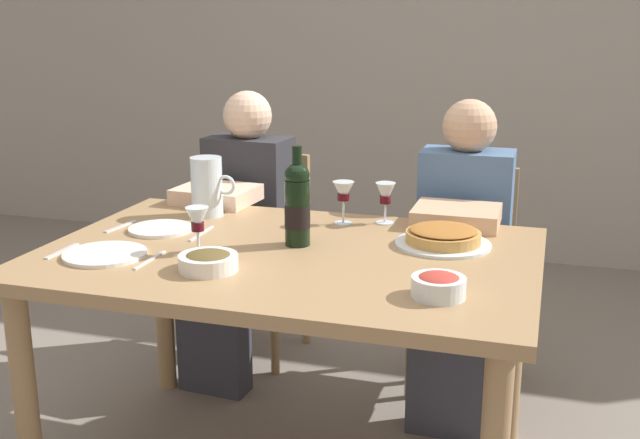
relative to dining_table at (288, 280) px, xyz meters
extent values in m
cube|color=#A3998E|center=(0.00, 2.58, 0.73)|extent=(8.00, 0.10, 2.80)
cube|color=#9E7A51|center=(0.00, 0.00, 0.07)|extent=(1.50, 1.00, 0.04)
cylinder|color=#9E7A51|center=(-0.67, -0.42, -0.31)|extent=(0.07, 0.07, 0.72)
cylinder|color=#9E7A51|center=(-0.67, 0.42, -0.31)|extent=(0.07, 0.07, 0.72)
cylinder|color=#9E7A51|center=(0.67, 0.42, -0.31)|extent=(0.07, 0.07, 0.72)
cylinder|color=black|center=(0.01, 0.07, 0.20)|extent=(0.08, 0.08, 0.21)
sphere|color=black|center=(0.01, 0.07, 0.31)|extent=(0.08, 0.08, 0.08)
cylinder|color=black|center=(0.01, 0.07, 0.36)|extent=(0.03, 0.03, 0.08)
cylinder|color=black|center=(0.01, 0.07, 0.19)|extent=(0.08, 0.08, 0.07)
cylinder|color=silver|center=(-0.42, 0.32, 0.20)|extent=(0.11, 0.11, 0.21)
cylinder|color=silver|center=(-0.42, 0.32, 0.16)|extent=(0.10, 0.10, 0.13)
torus|color=silver|center=(-0.34, 0.32, 0.21)|extent=(0.07, 0.01, 0.07)
cylinder|color=silver|center=(0.44, 0.20, 0.10)|extent=(0.30, 0.30, 0.01)
cylinder|color=#C18E47|center=(0.44, 0.20, 0.12)|extent=(0.23, 0.23, 0.03)
ellipsoid|color=#9E6028|center=(0.44, 0.20, 0.14)|extent=(0.21, 0.21, 0.02)
cylinder|color=silver|center=(0.50, -0.26, 0.12)|extent=(0.14, 0.14, 0.05)
ellipsoid|color=#B2382D|center=(0.50, -0.26, 0.14)|extent=(0.11, 0.11, 0.04)
cylinder|color=white|center=(-0.15, -0.24, 0.12)|extent=(0.17, 0.17, 0.05)
ellipsoid|color=brown|center=(-0.15, -0.24, 0.13)|extent=(0.14, 0.14, 0.03)
cylinder|color=silver|center=(0.08, 0.36, 0.09)|extent=(0.06, 0.06, 0.00)
cylinder|color=silver|center=(0.08, 0.36, 0.13)|extent=(0.01, 0.01, 0.08)
cone|color=silver|center=(0.08, 0.36, 0.21)|extent=(0.07, 0.07, 0.07)
cylinder|color=#470A14|center=(0.08, 0.36, 0.19)|extent=(0.04, 0.04, 0.02)
cylinder|color=silver|center=(-0.25, -0.10, 0.09)|extent=(0.06, 0.06, 0.00)
cylinder|color=silver|center=(-0.25, -0.10, 0.13)|extent=(0.01, 0.01, 0.07)
cone|color=silver|center=(-0.25, -0.10, 0.20)|extent=(0.07, 0.07, 0.08)
cylinder|color=#470A14|center=(-0.25, -0.10, 0.18)|extent=(0.04, 0.04, 0.03)
cylinder|color=silver|center=(0.21, 0.41, 0.09)|extent=(0.06, 0.06, 0.00)
cylinder|color=silver|center=(0.21, 0.41, 0.13)|extent=(0.01, 0.01, 0.06)
cone|color=silver|center=(0.21, 0.41, 0.20)|extent=(0.07, 0.07, 0.08)
cylinder|color=#470A14|center=(0.21, 0.41, 0.18)|extent=(0.04, 0.04, 0.03)
cylinder|color=white|center=(-0.51, -0.21, 0.10)|extent=(0.25, 0.25, 0.01)
cylinder|color=white|center=(-0.48, 0.09, 0.10)|extent=(0.21, 0.21, 0.01)
cube|color=silver|center=(-0.66, -0.21, 0.09)|extent=(0.01, 0.16, 0.00)
cube|color=silver|center=(-0.36, -0.21, 0.09)|extent=(0.01, 0.18, 0.00)
cube|color=silver|center=(-0.33, 0.09, 0.09)|extent=(0.01, 0.18, 0.00)
cube|color=silver|center=(-0.63, 0.09, 0.09)|extent=(0.04, 0.16, 0.00)
cube|color=#9E7A51|center=(-0.45, 0.83, -0.21)|extent=(0.43, 0.43, 0.02)
cube|color=#9E7A51|center=(-0.44, 1.02, 0.00)|extent=(0.36, 0.06, 0.40)
cylinder|color=#9E7A51|center=(-0.63, 0.68, -0.44)|extent=(0.04, 0.04, 0.45)
cylinder|color=#9E7A51|center=(-0.29, 0.65, -0.44)|extent=(0.04, 0.04, 0.45)
cylinder|color=#9E7A51|center=(-0.61, 1.02, -0.44)|extent=(0.04, 0.04, 0.45)
cylinder|color=#9E7A51|center=(-0.27, 0.99, -0.44)|extent=(0.04, 0.04, 0.45)
cube|color=#2D2D33|center=(-0.45, 0.79, 0.05)|extent=(0.35, 0.22, 0.50)
sphere|color=beige|center=(-0.45, 0.79, 0.39)|extent=(0.20, 0.20, 0.20)
cube|color=#33333D|center=(-0.46, 0.60, -0.20)|extent=(0.33, 0.40, 0.14)
cube|color=#33333D|center=(-0.48, 0.45, -0.47)|extent=(0.28, 0.14, 0.40)
cube|color=beige|center=(-0.47, 0.51, 0.12)|extent=(0.31, 0.26, 0.06)
cube|color=#9E7A51|center=(0.45, 0.78, -0.21)|extent=(0.40, 0.40, 0.02)
cube|color=#9E7A51|center=(0.45, 0.97, 0.00)|extent=(0.36, 0.03, 0.40)
cylinder|color=#9E7A51|center=(0.28, 0.61, -0.44)|extent=(0.04, 0.04, 0.45)
cylinder|color=#9E7A51|center=(0.62, 0.61, -0.44)|extent=(0.04, 0.04, 0.45)
cylinder|color=#9E7A51|center=(0.28, 0.95, -0.44)|extent=(0.04, 0.04, 0.45)
cylinder|color=#9E7A51|center=(0.62, 0.95, -0.44)|extent=(0.04, 0.04, 0.45)
cube|color=#4C6B93|center=(0.45, 0.74, 0.05)|extent=(0.34, 0.20, 0.50)
sphere|color=tan|center=(0.45, 0.74, 0.39)|extent=(0.20, 0.20, 0.20)
cube|color=#33333D|center=(0.45, 0.55, -0.20)|extent=(0.31, 0.38, 0.14)
cube|color=#33333D|center=(0.45, 0.40, -0.47)|extent=(0.27, 0.12, 0.40)
cube|color=tan|center=(0.45, 0.46, 0.12)|extent=(0.29, 0.24, 0.06)
camera|label=1|loc=(0.75, -2.11, 0.79)|focal=43.23mm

